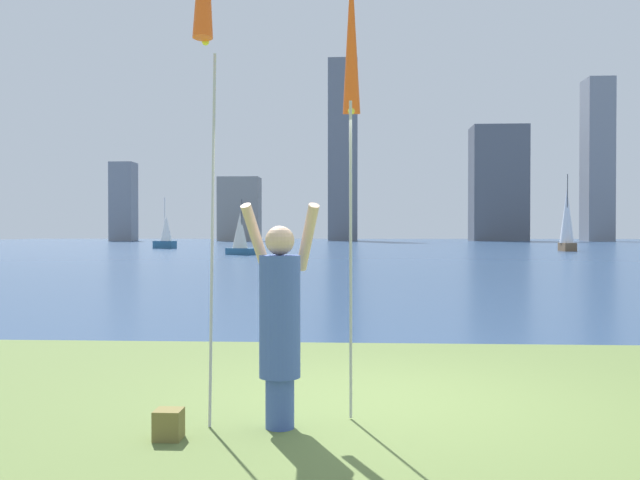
{
  "coord_description": "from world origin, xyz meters",
  "views": [
    {
      "loc": [
        -0.27,
        -6.68,
        1.62
      ],
      "look_at": [
        -0.98,
        6.26,
        1.43
      ],
      "focal_mm": 39.52,
      "sensor_mm": 36.0,
      "label": 1
    }
  ],
  "objects": [
    {
      "name": "skyline_tower_4",
      "position": [
        33.57,
        95.29,
        11.5
      ],
      "size": [
        3.65,
        4.44,
        23.01
      ],
      "color": "gray",
      "rests_on": "ground"
    },
    {
      "name": "bag",
      "position": [
        -1.74,
        -1.35,
        0.12
      ],
      "size": [
        0.21,
        0.2,
        0.23
      ],
      "color": "olive",
      "rests_on": "ground"
    },
    {
      "name": "skyline_tower_3",
      "position": [
        20.28,
        98.34,
        8.42
      ],
      "size": [
        7.93,
        5.86,
        16.84
      ],
      "color": "#565B66",
      "rests_on": "ground"
    },
    {
      "name": "skyline_tower_0",
      "position": [
        -34.85,
        95.12,
        5.77
      ],
      "size": [
        3.4,
        3.31,
        11.54
      ],
      "color": "gray",
      "rests_on": "ground"
    },
    {
      "name": "skyline_tower_1",
      "position": [
        -17.67,
        95.37,
        4.65
      ],
      "size": [
        5.95,
        4.1,
        9.3
      ],
      "color": "gray",
      "rests_on": "ground"
    },
    {
      "name": "ground",
      "position": [
        0.0,
        50.95,
        -0.06
      ],
      "size": [
        120.0,
        138.0,
        0.12
      ],
      "color": "#5B7038"
    },
    {
      "name": "kite_flag_right",
      "position": [
        -0.34,
        -0.41,
        3.26
      ],
      "size": [
        0.16,
        0.88,
        4.03
      ],
      "color": "#B2B2B7",
      "rests_on": "ground"
    },
    {
      "name": "person",
      "position": [
        -0.92,
        -0.98,
        0.91
      ],
      "size": [
        0.68,
        0.5,
        1.84
      ],
      "rotation": [
        0.0,
        0.0,
        -0.04
      ],
      "color": "#3F59A5",
      "rests_on": "ground"
    },
    {
      "name": "sailboat_7",
      "position": [
        15.65,
        48.1,
        2.24
      ],
      "size": [
        1.08,
        2.13,
        5.87
      ],
      "color": "brown",
      "rests_on": "ground"
    },
    {
      "name": "skyline_tower_2",
      "position": [
        -2.64,
        98.98,
        13.54
      ],
      "size": [
        4.37,
        3.52,
        27.09
      ],
      "color": "slate",
      "rests_on": "ground"
    },
    {
      "name": "sailboat_1",
      "position": [
        -7.95,
        38.71,
        1.22
      ],
      "size": [
        2.23,
        1.94,
        3.61
      ],
      "color": "#2D6084",
      "rests_on": "ground"
    },
    {
      "name": "sailboat_6",
      "position": [
        -17.0,
        53.49,
        1.3
      ],
      "size": [
        2.14,
        1.47,
        4.44
      ],
      "color": "#2D6084",
      "rests_on": "ground"
    }
  ]
}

